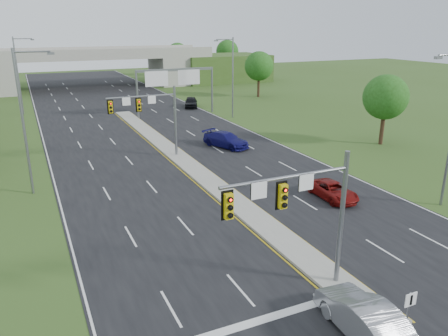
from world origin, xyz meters
The scene contains 21 objects.
ground centered at (0.00, 0.00, 0.00)m, with size 240.00×240.00×0.00m, color #344F1C.
road centered at (0.00, 35.00, 0.01)m, with size 24.00×160.00×0.02m, color black.
median centered at (0.00, 23.00, 0.10)m, with size 2.00×54.00×0.16m, color gray.
median_nose centered at (0.00, -4.00, 0.10)m, with size 2.00×2.00×0.16m, color gray.
lane_markings centered at (-0.60, 28.91, 0.02)m, with size 23.72×160.00×0.01m.
signal_mast_near centered at (-2.26, -0.07, 4.73)m, with size 6.62×0.60×7.00m.
signal_mast_far centered at (-2.26, 24.93, 4.73)m, with size 6.62×0.60×7.00m.
keep_right_sign centered at (0.00, -4.53, 1.52)m, with size 0.60×0.13×2.20m.
sign_gantry centered at (6.68, 44.92, 5.24)m, with size 11.58×0.44×6.67m.
overpass centered at (0.00, 80.00, 3.55)m, with size 80.00×14.00×8.10m.
lightpole_l_mid centered at (-13.30, 20.00, 6.10)m, with size 2.85×0.25×11.00m.
lightpole_l_far centered at (-13.30, 55.00, 6.10)m, with size 2.85×0.25×11.00m.
lightpole_r_far centered at (13.30, 40.00, 6.10)m, with size 2.85×0.25×11.00m.
tree_r_near centered at (22.00, 20.00, 5.18)m, with size 4.80×4.80×7.60m.
tree_r_mid centered at (26.00, 55.00, 5.51)m, with size 5.20×5.20×8.12m.
tree_back_c centered at (24.00, 94.00, 5.51)m, with size 5.60×5.60×8.32m.
tree_back_d centered at (38.00, 94.00, 5.84)m, with size 6.00×6.00×8.85m.
car_silver centered at (-1.50, -3.66, 0.87)m, with size 1.80×5.16×1.70m, color #999AA0.
car_far_a centered at (7.06, 9.30, 0.65)m, with size 2.09×4.52×1.26m, color maroon.
car_far_b centered at (5.96, 26.04, 0.81)m, with size 2.23×5.48×1.59m, color #0F0E54.
car_far_c centered at (11.00, 50.05, 0.84)m, with size 1.94×4.82×1.64m, color black.
Camera 1 is at (-13.25, -15.14, 12.51)m, focal length 35.00 mm.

